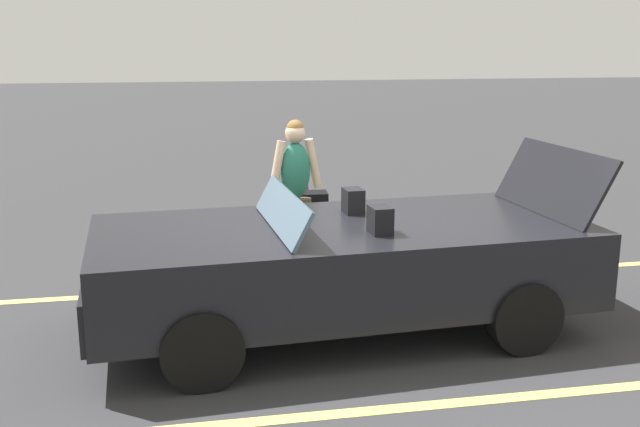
{
  "coord_description": "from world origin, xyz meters",
  "views": [
    {
      "loc": [
        1.3,
        5.83,
        2.44
      ],
      "look_at": [
        -0.04,
        -1.2,
        0.75
      ],
      "focal_mm": 41.27,
      "sensor_mm": 36.0,
      "label": 1
    }
  ],
  "objects_px": {
    "suitcase_small_carryon": "(369,239)",
    "traveler_person": "(296,189)",
    "suitcase_large_black": "(307,224)",
    "convertible_car": "(319,266)",
    "suitcase_medium_bright": "(295,212)"
  },
  "relations": [
    {
      "from": "suitcase_medium_bright",
      "to": "suitcase_small_carryon",
      "type": "xyz_separation_m",
      "value": [
        -0.65,
        1.25,
        -0.06
      ]
    },
    {
      "from": "convertible_car",
      "to": "suitcase_medium_bright",
      "type": "bearing_deg",
      "value": -98.72
    },
    {
      "from": "traveler_person",
      "to": "convertible_car",
      "type": "bearing_deg",
      "value": -17.84
    },
    {
      "from": "suitcase_small_carryon",
      "to": "suitcase_large_black",
      "type": "bearing_deg",
      "value": -107.01
    },
    {
      "from": "traveler_person",
      "to": "suitcase_medium_bright",
      "type": "bearing_deg",
      "value": 155.58
    },
    {
      "from": "suitcase_large_black",
      "to": "traveler_person",
      "type": "relative_size",
      "value": 0.45
    },
    {
      "from": "convertible_car",
      "to": "suitcase_large_black",
      "type": "height_order",
      "value": "convertible_car"
    },
    {
      "from": "suitcase_large_black",
      "to": "traveler_person",
      "type": "distance_m",
      "value": 0.94
    },
    {
      "from": "convertible_car",
      "to": "traveler_person",
      "type": "xyz_separation_m",
      "value": [
        -0.05,
        -1.61,
        0.34
      ]
    },
    {
      "from": "suitcase_small_carryon",
      "to": "traveler_person",
      "type": "bearing_deg",
      "value": -56.08
    },
    {
      "from": "convertible_car",
      "to": "suitcase_large_black",
      "type": "xyz_separation_m",
      "value": [
        -0.29,
        -2.33,
        -0.22
      ]
    },
    {
      "from": "suitcase_small_carryon",
      "to": "traveler_person",
      "type": "xyz_separation_m",
      "value": [
        0.89,
        0.34,
        0.68
      ]
    },
    {
      "from": "convertible_car",
      "to": "suitcase_small_carryon",
      "type": "distance_m",
      "value": 2.2
    },
    {
      "from": "convertible_car",
      "to": "suitcase_large_black",
      "type": "relative_size",
      "value": 5.8
    },
    {
      "from": "suitcase_large_black",
      "to": "suitcase_small_carryon",
      "type": "bearing_deg",
      "value": 64.98
    }
  ]
}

